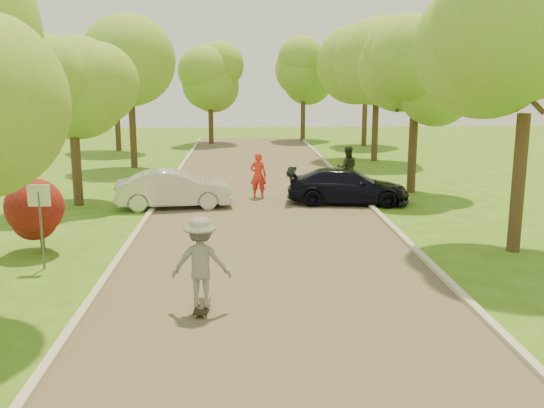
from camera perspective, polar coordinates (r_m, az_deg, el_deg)
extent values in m
plane|color=#3E5E16|center=(11.98, 1.05, -11.55)|extent=(100.00, 100.00, 0.00)
cube|color=#4C4438|center=(19.57, -0.55, -2.27)|extent=(8.00, 60.00, 0.01)
cube|color=#B2AD9E|center=(19.82, -12.34, -2.20)|extent=(0.18, 60.00, 0.12)
cube|color=#B2AD9E|center=(20.13, 11.05, -1.93)|extent=(0.18, 60.00, 0.12)
cylinder|color=#59595E|center=(16.23, -20.87, -2.36)|extent=(0.06, 0.06, 2.00)
cube|color=white|center=(16.05, -21.11, 0.76)|extent=(0.55, 0.04, 0.55)
cylinder|color=#382619|center=(17.92, -20.80, -3.22)|extent=(0.12, 0.12, 0.70)
sphere|color=#590F0F|center=(17.76, -20.97, -0.88)|extent=(1.70, 1.70, 1.70)
cylinder|color=#382619|center=(24.02, -17.94, 3.59)|extent=(0.36, 0.36, 3.15)
sphere|color=olive|center=(23.81, -18.37, 10.35)|extent=(4.20, 4.20, 4.20)
sphere|color=olive|center=(23.65, -16.97, 11.96)|extent=(3.15, 3.15, 3.15)
cylinder|color=#382619|center=(33.61, -12.96, 6.60)|extent=(0.36, 0.36, 3.83)
sphere|color=olive|center=(33.49, -13.23, 12.32)|extent=(4.80, 4.80, 4.80)
sphere|color=olive|center=(33.40, -12.04, 13.61)|extent=(3.60, 3.60, 3.60)
cylinder|color=#382619|center=(17.90, 22.17, 1.78)|extent=(0.36, 0.36, 3.83)
sphere|color=olive|center=(17.69, 23.04, 12.73)|extent=(5.00, 5.00, 5.00)
cylinder|color=#382619|center=(26.16, 13.08, 4.72)|extent=(0.36, 0.36, 3.38)
sphere|color=olive|center=(25.99, 13.39, 11.32)|extent=(4.40, 4.40, 4.40)
sphere|color=olive|center=(26.18, 14.88, 12.69)|extent=(3.30, 3.30, 3.30)
cylinder|color=#382619|center=(35.93, 9.68, 7.22)|extent=(0.36, 0.36, 4.05)
sphere|color=olive|center=(35.84, 9.88, 12.94)|extent=(5.20, 5.20, 5.20)
sphere|color=olive|center=(36.05, 11.17, 14.13)|extent=(3.90, 3.90, 3.90)
cylinder|color=#382619|center=(41.90, -14.33, 7.33)|extent=(0.36, 0.36, 3.60)
sphere|color=olive|center=(41.80, -14.57, 11.84)|extent=(5.00, 5.00, 5.00)
sphere|color=olive|center=(41.67, -13.58, 12.92)|extent=(3.75, 3.75, 3.75)
cylinder|color=#382619|center=(43.95, 8.70, 7.89)|extent=(0.36, 0.36, 3.83)
sphere|color=olive|center=(43.87, 8.84, 12.34)|extent=(5.00, 5.00, 5.00)
sphere|color=olive|center=(44.04, 9.86, 13.28)|extent=(3.75, 3.75, 3.75)
cylinder|color=#382619|center=(45.14, -5.77, 7.78)|extent=(0.36, 0.36, 3.38)
sphere|color=olive|center=(45.03, -5.85, 11.75)|extent=(4.80, 4.80, 4.80)
sphere|color=olive|center=(45.01, -4.94, 12.68)|extent=(3.60, 3.60, 3.60)
cylinder|color=#382619|center=(47.31, 2.93, 8.13)|extent=(0.36, 0.36, 3.60)
sphere|color=olive|center=(47.22, 2.97, 12.13)|extent=(5.00, 5.00, 5.00)
sphere|color=olive|center=(47.32, 3.91, 13.03)|extent=(3.75, 3.75, 3.75)
imported|color=silver|center=(22.84, -9.21, 1.40)|extent=(4.42, 1.96, 1.41)
imported|color=black|center=(23.48, 7.14, 1.67)|extent=(4.87, 2.50, 1.35)
cube|color=black|center=(12.79, -6.60, -9.53)|extent=(0.32, 0.98, 0.02)
cylinder|color=#BFCC4C|center=(13.12, -6.05, -9.26)|extent=(0.04, 0.08, 0.08)
cylinder|color=#BFCC4C|center=(13.14, -6.80, -9.25)|extent=(0.04, 0.08, 0.08)
cylinder|color=#BFCC4C|center=(12.49, -6.37, -10.39)|extent=(0.04, 0.08, 0.08)
cylinder|color=#BFCC4C|center=(12.51, -7.17, -10.37)|extent=(0.04, 0.08, 0.08)
imported|color=slate|center=(12.48, -6.70, -5.45)|extent=(1.25, 0.76, 1.89)
imported|color=red|center=(24.40, -1.31, 2.71)|extent=(0.74, 0.56, 1.83)
imported|color=#282F1C|center=(26.48, 7.09, 3.40)|extent=(0.96, 0.77, 1.90)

